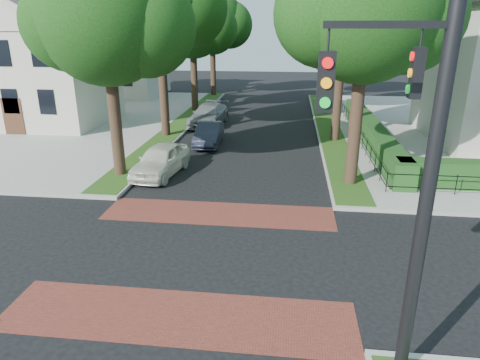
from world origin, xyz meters
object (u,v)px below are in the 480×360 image
Objects in this scene: traffic_signal at (417,159)px; parked_car_rear at (209,115)px; parked_car_front at (161,160)px; parked_car_middle at (209,134)px.

parked_car_rear is at bearing 109.41° from traffic_signal.
parked_car_front is 11.55m from parked_car_rear.
traffic_signal is 1.93× the size of parked_car_middle.
traffic_signal is 25.20m from parked_car_rear.
traffic_signal is at bearing -64.73° from parked_car_rear.
parked_car_middle is 0.79× the size of parked_car_rear.
parked_car_rear is (-1.09, 5.69, 0.07)m from parked_car_middle.
traffic_signal reaches higher than parked_car_front.
traffic_signal is 1.54× the size of parked_car_rear.
parked_car_rear reaches higher than parked_car_front.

